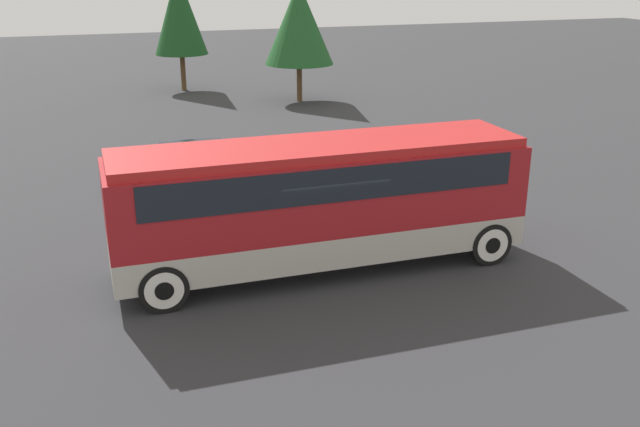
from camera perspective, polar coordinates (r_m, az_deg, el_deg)
ground_plane at (r=17.50m, az=0.00°, el=-4.35°), size 120.00×120.00×0.00m
tour_bus at (r=16.84m, az=0.31°, el=1.56°), size 9.83×2.50×3.13m
parked_car_near at (r=23.74m, az=2.06°, el=4.02°), size 4.12×1.80×1.42m
parked_car_mid at (r=24.23m, az=-9.67°, el=3.99°), size 4.02×1.91×1.31m
tree_left at (r=37.53m, az=-1.70°, el=14.96°), size 3.55×3.55×6.04m
tree_center at (r=41.47m, az=-11.19°, el=15.48°), size 2.94×2.94×6.53m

